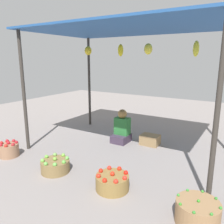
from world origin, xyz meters
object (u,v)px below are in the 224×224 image
(basket_red_tomatoes, at_px, (112,182))
(basket_green_chilies, at_px, (197,212))
(basket_red_apples, at_px, (9,150))
(vendor_person, at_px, (122,130))
(wooden_crate_near_vendor, at_px, (150,140))
(basket_green_apples, at_px, (55,166))

(basket_red_tomatoes, xyz_separation_m, basket_green_chilies, (1.24, -0.09, 0.02))
(basket_green_chilies, bearing_deg, basket_red_apples, 179.58)
(basket_red_tomatoes, bearing_deg, basket_red_apples, -178.44)
(vendor_person, height_order, basket_red_tomatoes, vendor_person)
(basket_red_tomatoes, height_order, basket_green_chilies, basket_green_chilies)
(basket_red_apples, xyz_separation_m, wooden_crate_near_vendor, (2.17, 2.09, -0.02))
(vendor_person, distance_m, basket_green_chilies, 2.88)
(vendor_person, bearing_deg, basket_green_apples, -97.77)
(basket_red_apples, bearing_deg, basket_red_tomatoes, 1.56)
(vendor_person, xyz_separation_m, basket_red_tomatoes, (0.88, -1.85, -0.18))
(basket_green_apples, distance_m, basket_green_chilies, 2.38)
(basket_green_apples, relative_size, wooden_crate_near_vendor, 1.21)
(basket_green_chilies, bearing_deg, wooden_crate_near_vendor, 124.89)
(vendor_person, bearing_deg, basket_green_chilies, -42.53)
(vendor_person, xyz_separation_m, basket_red_apples, (-1.52, -1.92, -0.16))
(basket_red_apples, xyz_separation_m, basket_green_apples, (1.26, 0.02, -0.03))
(vendor_person, distance_m, basket_green_apples, 1.93)
(wooden_crate_near_vendor, bearing_deg, basket_red_apples, -136.09)
(wooden_crate_near_vendor, bearing_deg, vendor_person, -165.28)
(basket_green_chilies, relative_size, wooden_crate_near_vendor, 1.26)
(wooden_crate_near_vendor, bearing_deg, basket_green_apples, -113.61)
(wooden_crate_near_vendor, bearing_deg, basket_red_tomatoes, -83.46)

